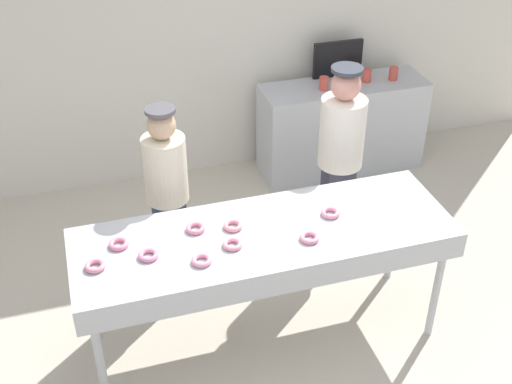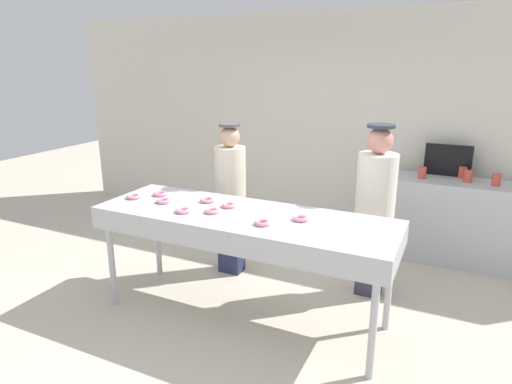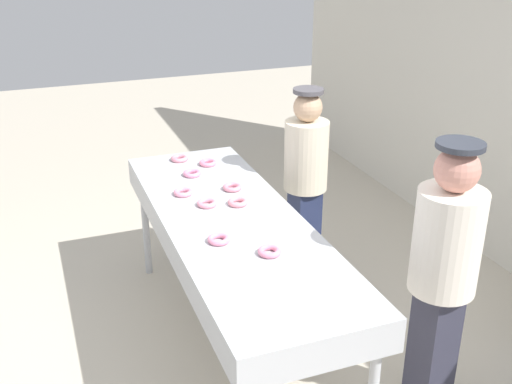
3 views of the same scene
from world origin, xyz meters
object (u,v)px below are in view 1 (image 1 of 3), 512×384
at_px(prep_counter, 342,127).
at_px(strawberry_donut_2, 195,228).
at_px(strawberry_donut_3, 95,266).
at_px(strawberry_donut_8, 232,244).
at_px(worker_baker, 341,148).
at_px(strawberry_donut_5, 330,213).
at_px(strawberry_donut_1, 148,255).
at_px(strawberry_donut_0, 119,244).
at_px(worker_assistant, 168,194).
at_px(strawberry_donut_6, 202,260).
at_px(fryer_conveyor, 265,243).
at_px(strawberry_donut_4, 310,238).
at_px(paper_cup_1, 355,70).
at_px(menu_display, 338,59).
at_px(paper_cup_2, 367,75).
at_px(paper_cup_0, 393,73).
at_px(strawberry_donut_7, 233,226).
at_px(paper_cup_3, 324,83).

bearing_deg(prep_counter, strawberry_donut_2, -134.90).
height_order(strawberry_donut_3, strawberry_donut_8, same).
height_order(worker_baker, prep_counter, worker_baker).
bearing_deg(strawberry_donut_2, strawberry_donut_5, -6.05).
bearing_deg(strawberry_donut_1, strawberry_donut_0, 134.60).
bearing_deg(strawberry_donut_1, prep_counter, 43.04).
relative_size(strawberry_donut_5, prep_counter, 0.08).
bearing_deg(worker_assistant, strawberry_donut_3, 52.46).
xyz_separation_m(strawberry_donut_2, strawberry_donut_6, (-0.04, -0.34, 0.00)).
xyz_separation_m(strawberry_donut_0, prep_counter, (2.42, 1.93, -0.52)).
relative_size(fryer_conveyor, prep_counter, 1.56).
height_order(strawberry_donut_4, paper_cup_1, paper_cup_1).
bearing_deg(strawberry_donut_1, menu_display, 45.80).
bearing_deg(paper_cup_2, strawberry_donut_8, -132.00).
bearing_deg(paper_cup_2, strawberry_donut_5, -120.84).
height_order(strawberry_donut_0, paper_cup_0, paper_cup_0).
bearing_deg(strawberry_donut_8, strawberry_donut_5, 10.70).
bearing_deg(paper_cup_0, strawberry_donut_2, -141.87).
bearing_deg(strawberry_donut_7, worker_baker, 35.13).
bearing_deg(strawberry_donut_6, strawberry_donut_5, 13.91).
relative_size(strawberry_donut_5, strawberry_donut_7, 1.00).
bearing_deg(strawberry_donut_7, menu_display, 52.63).
xyz_separation_m(strawberry_donut_0, strawberry_donut_7, (0.76, -0.02, 0.00)).
bearing_deg(strawberry_donut_5, fryer_conveyor, -174.23).
bearing_deg(strawberry_donut_5, strawberry_donut_4, -137.16).
xyz_separation_m(worker_baker, worker_assistant, (-1.45, -0.14, -0.07)).
bearing_deg(strawberry_donut_8, paper_cup_0, 43.84).
height_order(strawberry_donut_5, paper_cup_0, paper_cup_0).
distance_m(strawberry_donut_0, strawberry_donut_3, 0.24).
relative_size(strawberry_donut_2, prep_counter, 0.08).
bearing_deg(strawberry_donut_1, strawberry_donut_5, 4.10).
xyz_separation_m(strawberry_donut_6, worker_baker, (1.40, 1.08, -0.03)).
bearing_deg(strawberry_donut_8, paper_cup_3, 55.06).
xyz_separation_m(strawberry_donut_6, strawberry_donut_7, (0.28, 0.29, 0.00)).
bearing_deg(paper_cup_0, strawberry_donut_4, -127.81).
bearing_deg(fryer_conveyor, strawberry_donut_5, 5.77).
relative_size(strawberry_donut_6, prep_counter, 0.08).
xyz_separation_m(strawberry_donut_6, worker_assistant, (-0.05, 0.93, -0.09)).
bearing_deg(paper_cup_1, strawberry_donut_4, -119.95).
bearing_deg(paper_cup_1, strawberry_donut_6, -131.10).
height_order(worker_baker, paper_cup_2, worker_baker).
relative_size(strawberry_donut_3, strawberry_donut_5, 1.00).
height_order(strawberry_donut_0, strawberry_donut_2, same).
height_order(strawberry_donut_2, strawberry_donut_4, same).
distance_m(strawberry_donut_5, paper_cup_2, 2.35).
distance_m(strawberry_donut_3, strawberry_donut_4, 1.38).
bearing_deg(paper_cup_1, prep_counter, -135.14).
distance_m(strawberry_donut_5, strawberry_donut_6, 0.99).
relative_size(strawberry_donut_1, strawberry_donut_5, 1.00).
height_order(strawberry_donut_2, paper_cup_1, paper_cup_1).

